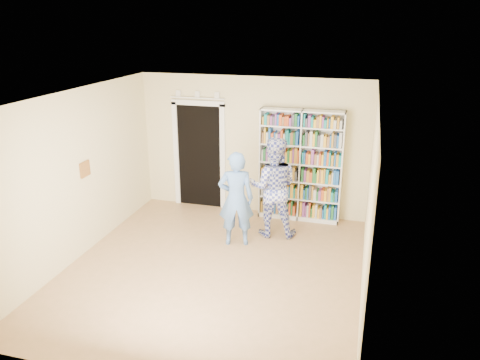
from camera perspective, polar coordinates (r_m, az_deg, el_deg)
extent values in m
plane|color=#A17C4E|center=(7.45, -3.32, -10.86)|extent=(5.00, 5.00, 0.00)
plane|color=white|center=(6.53, -3.78, 10.10)|extent=(5.00, 5.00, 0.00)
plane|color=beige|center=(9.16, 1.52, 4.16)|extent=(4.50, 0.00, 4.50)
plane|color=beige|center=(7.87, -19.25, 0.50)|extent=(0.00, 5.00, 5.00)
plane|color=beige|center=(6.54, 15.49, -2.87)|extent=(0.00, 5.00, 5.00)
cube|color=white|center=(8.91, 7.38, 1.70)|extent=(1.56, 0.29, 2.14)
cube|color=white|center=(8.91, 7.38, 1.70)|extent=(0.02, 0.29, 2.14)
cube|color=black|center=(9.54, -4.94, 2.85)|extent=(0.90, 0.03, 2.10)
cube|color=white|center=(9.71, -7.75, 3.03)|extent=(0.10, 0.06, 2.20)
cube|color=white|center=(9.37, -2.10, 2.60)|extent=(0.10, 0.06, 2.20)
cube|color=white|center=(9.28, -5.17, 9.35)|extent=(1.10, 0.06, 0.10)
cube|color=white|center=(9.25, -5.21, 9.95)|extent=(1.10, 0.08, 0.02)
cube|color=brown|center=(8.00, -18.38, 1.27)|extent=(0.03, 0.25, 0.25)
imported|color=#5A86C9|center=(7.90, -0.48, -2.32)|extent=(0.69, 0.55, 1.66)
imported|color=#323C9A|center=(8.24, 4.06, -0.88)|extent=(0.97, 0.81, 1.81)
cube|color=white|center=(8.01, 4.84, -0.22)|extent=(0.21, 0.11, 0.32)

